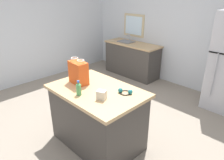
% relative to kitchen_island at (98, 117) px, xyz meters
% --- Properties ---
extents(ground, '(6.59, 6.59, 0.00)m').
position_rel_kitchen_island_xyz_m(ground, '(-0.29, 0.27, -0.46)').
color(ground, gray).
extents(back_wall, '(5.49, 0.13, 2.63)m').
position_rel_kitchen_island_xyz_m(back_wall, '(-0.32, 2.89, 0.86)').
color(back_wall, silver).
rests_on(back_wall, ground).
extents(left_wall, '(0.10, 5.25, 2.63)m').
position_rel_kitchen_island_xyz_m(left_wall, '(-3.04, 0.27, 0.86)').
color(left_wall, silver).
rests_on(left_wall, ground).
extents(kitchen_island, '(1.34, 0.90, 0.91)m').
position_rel_kitchen_island_xyz_m(kitchen_island, '(0.00, 0.00, 0.00)').
color(kitchen_island, '#423D38').
rests_on(kitchen_island, ground).
extents(sink_counter, '(1.53, 0.59, 1.07)m').
position_rel_kitchen_island_xyz_m(sink_counter, '(-1.49, 2.54, -0.01)').
color(sink_counter, '#423D38').
rests_on(sink_counter, ground).
extents(shopping_bag, '(0.31, 0.19, 0.38)m').
position_rel_kitchen_island_xyz_m(shopping_bag, '(-0.34, -0.05, 0.62)').
color(shopping_bag, '#DB511E').
rests_on(shopping_bag, kitchen_island).
extents(small_box, '(0.14, 0.13, 0.12)m').
position_rel_kitchen_island_xyz_m(small_box, '(0.26, -0.14, 0.51)').
color(small_box, beige).
rests_on(small_box, kitchen_island).
extents(bottle, '(0.07, 0.07, 0.20)m').
position_rel_kitchen_island_xyz_m(bottle, '(-0.04, -0.27, 0.54)').
color(bottle, '#4C9956').
rests_on(bottle, kitchen_island).
extents(ear_defenders, '(0.20, 0.20, 0.06)m').
position_rel_kitchen_island_xyz_m(ear_defenders, '(0.36, 0.19, 0.47)').
color(ear_defenders, black).
rests_on(ear_defenders, kitchen_island).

